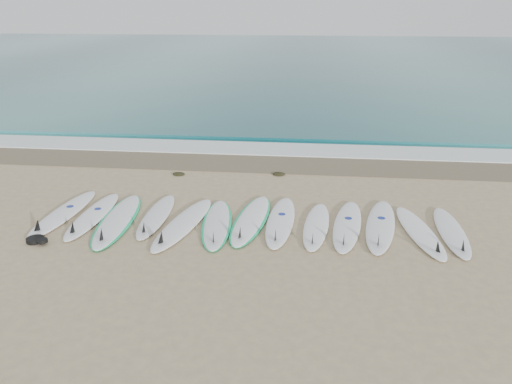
# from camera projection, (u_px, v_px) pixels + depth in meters

# --- Properties ---
(ground) EXTENTS (120.00, 120.00, 0.00)m
(ground) POSITION_uv_depth(u_px,v_px,m) (249.00, 225.00, 10.08)
(ground) COLOR tan
(ocean) EXTENTS (120.00, 55.00, 0.03)m
(ocean) POSITION_uv_depth(u_px,v_px,m) (297.00, 57.00, 40.25)
(ocean) COLOR #206368
(ocean) RESTS_ON ground
(wet_sand_band) EXTENTS (120.00, 1.80, 0.01)m
(wet_sand_band) POSITION_uv_depth(u_px,v_px,m) (267.00, 163.00, 13.89)
(wet_sand_band) COLOR brown
(wet_sand_band) RESTS_ON ground
(foam_band) EXTENTS (120.00, 1.40, 0.04)m
(foam_band) POSITION_uv_depth(u_px,v_px,m) (271.00, 149.00, 15.18)
(foam_band) COLOR silver
(foam_band) RESTS_ON ground
(wave_crest) EXTENTS (120.00, 1.00, 0.10)m
(wave_crest) POSITION_uv_depth(u_px,v_px,m) (274.00, 136.00, 16.56)
(wave_crest) COLOR #206368
(wave_crest) RESTS_ON ground
(surfboard_0) EXTENTS (0.69, 2.65, 0.34)m
(surfboard_0) POSITION_uv_depth(u_px,v_px,m) (62.00, 214.00, 10.45)
(surfboard_0) COLOR white
(surfboard_0) RESTS_ON ground
(surfboard_1) EXTENTS (0.53, 2.52, 0.32)m
(surfboard_1) POSITION_uv_depth(u_px,v_px,m) (92.00, 216.00, 10.35)
(surfboard_1) COLOR white
(surfboard_1) RESTS_ON ground
(surfboard_2) EXTENTS (0.89, 2.82, 0.35)m
(surfboard_2) POSITION_uv_depth(u_px,v_px,m) (117.00, 220.00, 10.16)
(surfboard_2) COLOR white
(surfboard_2) RESTS_ON ground
(surfboard_3) EXTENTS (0.53, 2.37, 0.30)m
(surfboard_3) POSITION_uv_depth(u_px,v_px,m) (156.00, 216.00, 10.34)
(surfboard_3) COLOR silver
(surfboard_3) RESTS_ON ground
(surfboard_4) EXTENTS (1.02, 2.76, 0.35)m
(surfboard_4) POSITION_uv_depth(u_px,v_px,m) (182.00, 224.00, 9.96)
(surfboard_4) COLOR white
(surfboard_4) RESTS_ON ground
(surfboard_5) EXTENTS (0.87, 2.52, 0.31)m
(surfboard_5) POSITION_uv_depth(u_px,v_px,m) (217.00, 224.00, 10.01)
(surfboard_5) COLOR silver
(surfboard_5) RESTS_ON ground
(surfboard_6) EXTENTS (0.90, 2.68, 0.33)m
(surfboard_6) POSITION_uv_depth(u_px,v_px,m) (251.00, 220.00, 10.19)
(surfboard_6) COLOR white
(surfboard_6) RESTS_ON ground
(surfboard_7) EXTENTS (0.65, 2.60, 0.33)m
(surfboard_7) POSITION_uv_depth(u_px,v_px,m) (280.00, 222.00, 10.07)
(surfboard_7) COLOR white
(surfboard_7) RESTS_ON ground
(surfboard_8) EXTENTS (0.69, 2.36, 0.30)m
(surfboard_8) POSITION_uv_depth(u_px,v_px,m) (316.00, 226.00, 9.89)
(surfboard_8) COLOR white
(surfboard_8) RESTS_ON ground
(surfboard_9) EXTENTS (0.88, 2.60, 0.33)m
(surfboard_9) POSITION_uv_depth(u_px,v_px,m) (347.00, 226.00, 9.89)
(surfboard_9) COLOR white
(surfboard_9) RESTS_ON ground
(surfboard_10) EXTENTS (1.00, 2.73, 0.34)m
(surfboard_10) POSITION_uv_depth(u_px,v_px,m) (380.00, 226.00, 9.88)
(surfboard_10) COLOR white
(surfboard_10) RESTS_ON ground
(surfboard_11) EXTENTS (0.87, 2.51, 0.31)m
(surfboard_11) POSITION_uv_depth(u_px,v_px,m) (421.00, 233.00, 9.61)
(surfboard_11) COLOR white
(surfboard_11) RESTS_ON ground
(surfboard_12) EXTENTS (0.56, 2.38, 0.30)m
(surfboard_12) POSITION_uv_depth(u_px,v_px,m) (452.00, 232.00, 9.63)
(surfboard_12) COLOR white
(surfboard_12) RESTS_ON ground
(seaweed_near) EXTENTS (0.32, 0.25, 0.06)m
(seaweed_near) POSITION_uv_depth(u_px,v_px,m) (179.00, 174.00, 12.96)
(seaweed_near) COLOR black
(seaweed_near) RESTS_ON ground
(seaweed_far) EXTENTS (0.33, 0.26, 0.06)m
(seaweed_far) POSITION_uv_depth(u_px,v_px,m) (279.00, 174.00, 12.96)
(seaweed_far) COLOR black
(seaweed_far) RESTS_ON ground
(leash_coil) EXTENTS (0.46, 0.36, 0.11)m
(leash_coil) POSITION_uv_depth(u_px,v_px,m) (37.00, 240.00, 9.33)
(leash_coil) COLOR black
(leash_coil) RESTS_ON ground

